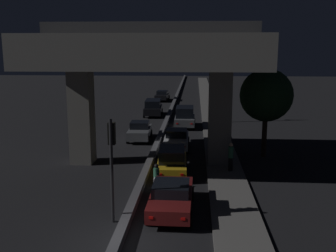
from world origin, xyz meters
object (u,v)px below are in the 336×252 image
at_px(car_dark_red_lead, 171,197).
at_px(car_grey_fourth, 185,117).
at_px(car_white_third, 177,139).
at_px(street_lamp, 208,82).
at_px(car_grey_lead_oncoming, 140,131).
at_px(traffic_light_left_of_median, 112,152).
at_px(car_black_third_oncoming, 162,96).
at_px(motorcycle_white_filtering_near, 156,178).
at_px(pedestrian_on_sidewalk, 231,157).
at_px(car_taxi_yellow_second, 172,161).
at_px(car_black_second_oncoming, 153,107).

height_order(car_dark_red_lead, car_grey_fourth, car_grey_fourth).
bearing_deg(car_dark_red_lead, car_white_third, 2.41).
distance_m(street_lamp, car_grey_lead_oncoming, 10.83).
height_order(traffic_light_left_of_median, street_lamp, street_lamp).
height_order(car_grey_lead_oncoming, car_black_third_oncoming, car_grey_lead_oncoming).
height_order(traffic_light_left_of_median, car_grey_fourth, traffic_light_left_of_median).
bearing_deg(car_dark_red_lead, motorcycle_white_filtering_near, 19.17).
bearing_deg(pedestrian_on_sidewalk, car_black_third_oncoming, 101.63).
relative_size(car_white_third, motorcycle_white_filtering_near, 2.34).
xyz_separation_m(street_lamp, motorcycle_white_filtering_near, (-3.37, -20.08, -3.59)).
distance_m(car_taxi_yellow_second, pedestrian_on_sidewalk, 3.60).
relative_size(car_white_third, car_grey_lead_oncoming, 1.02).
xyz_separation_m(car_black_second_oncoming, motorcycle_white_filtering_near, (2.72, -23.99, -0.37)).
xyz_separation_m(street_lamp, car_grey_lead_oncoming, (-5.91, -8.40, -3.43)).
relative_size(street_lamp, car_grey_lead_oncoming, 1.68).
bearing_deg(motorcycle_white_filtering_near, street_lamp, -8.63).
distance_m(traffic_light_left_of_median, car_white_third, 13.35).
bearing_deg(street_lamp, car_dark_red_lead, -95.87).
xyz_separation_m(car_black_second_oncoming, pedestrian_on_sidewalk, (6.99, -20.89, 0.05)).
distance_m(traffic_light_left_of_median, street_lamp, 24.82).
bearing_deg(car_white_third, pedestrian_on_sidewalk, -148.19).
xyz_separation_m(traffic_light_left_of_median, car_black_third_oncoming, (-1.31, 41.65, -2.38)).
relative_size(car_taxi_yellow_second, car_black_third_oncoming, 0.89).
relative_size(car_grey_lead_oncoming, car_black_third_oncoming, 0.91).
xyz_separation_m(car_taxi_yellow_second, car_grey_lead_oncoming, (-3.24, 8.98, -0.06)).
relative_size(street_lamp, pedestrian_on_sidewalk, 4.00).
relative_size(traffic_light_left_of_median, car_white_third, 1.09).
bearing_deg(car_grey_lead_oncoming, motorcycle_white_filtering_near, 10.44).
bearing_deg(car_taxi_yellow_second, traffic_light_left_of_median, 160.70).
distance_m(car_taxi_yellow_second, motorcycle_white_filtering_near, 2.80).
bearing_deg(car_grey_fourth, car_taxi_yellow_second, 178.20).
bearing_deg(car_white_third, street_lamp, -13.96).
bearing_deg(street_lamp, car_grey_lead_oncoming, -125.15).
xyz_separation_m(car_taxi_yellow_second, car_black_second_oncoming, (-3.42, 21.28, 0.15)).
bearing_deg(car_taxi_yellow_second, pedestrian_on_sidewalk, -85.49).
distance_m(car_taxi_yellow_second, car_white_third, 6.03).
relative_size(car_grey_lead_oncoming, motorcycle_white_filtering_near, 2.30).
distance_m(car_dark_red_lead, car_black_third_oncoming, 40.61).
distance_m(car_taxi_yellow_second, car_black_third_oncoming, 34.89).
height_order(motorcycle_white_filtering_near, pedestrian_on_sidewalk, pedestrian_on_sidewalk).
bearing_deg(car_dark_red_lead, traffic_light_left_of_median, 116.93).
bearing_deg(motorcycle_white_filtering_near, car_black_second_oncoming, 7.37).
relative_size(car_grey_lead_oncoming, pedestrian_on_sidewalk, 2.37).
xyz_separation_m(traffic_light_left_of_median, pedestrian_on_sidewalk, (5.76, 7.32, -2.13)).
xyz_separation_m(car_dark_red_lead, car_black_second_oncoming, (-3.71, 27.00, 0.24)).
distance_m(car_taxi_yellow_second, car_black_second_oncoming, 21.56).
distance_m(car_white_third, car_grey_fourth, 8.79).
height_order(street_lamp, car_dark_red_lead, street_lamp).
distance_m(street_lamp, car_dark_red_lead, 23.48).
distance_m(street_lamp, pedestrian_on_sidewalk, 17.31).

